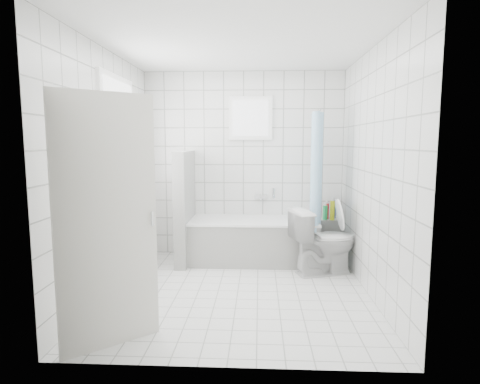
{
  "coord_description": "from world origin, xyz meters",
  "views": [
    {
      "loc": [
        0.23,
        -4.21,
        1.63
      ],
      "look_at": [
        0.01,
        0.35,
        1.05
      ],
      "focal_mm": 30.0,
      "sensor_mm": 36.0,
      "label": 1
    }
  ],
  "objects": [
    {
      "name": "ground",
      "position": [
        0.0,
        0.0,
        0.0
      ],
      "size": [
        3.0,
        3.0,
        0.0
      ],
      "primitive_type": "plane",
      "color": "white",
      "rests_on": "ground"
    },
    {
      "name": "ceiling",
      "position": [
        0.0,
        0.0,
        2.6
      ],
      "size": [
        3.0,
        3.0,
        0.0
      ],
      "primitive_type": "plane",
      "rotation": [
        3.14,
        0.0,
        0.0
      ],
      "color": "white",
      "rests_on": "ground"
    },
    {
      "name": "wall_back",
      "position": [
        0.0,
        1.5,
        1.3
      ],
      "size": [
        2.8,
        0.02,
        2.6
      ],
      "primitive_type": "cube",
      "color": "white",
      "rests_on": "ground"
    },
    {
      "name": "wall_front",
      "position": [
        0.0,
        -1.5,
        1.3
      ],
      "size": [
        2.8,
        0.02,
        2.6
      ],
      "primitive_type": "cube",
      "color": "white",
      "rests_on": "ground"
    },
    {
      "name": "wall_left",
      "position": [
        -1.4,
        0.0,
        1.3
      ],
      "size": [
        0.02,
        3.0,
        2.6
      ],
      "primitive_type": "cube",
      "color": "white",
      "rests_on": "ground"
    },
    {
      "name": "wall_right",
      "position": [
        1.4,
        0.0,
        1.3
      ],
      "size": [
        0.02,
        3.0,
        2.6
      ],
      "primitive_type": "cube",
      "color": "white",
      "rests_on": "ground"
    },
    {
      "name": "window_left",
      "position": [
        -1.35,
        0.3,
        1.6
      ],
      "size": [
        0.01,
        0.9,
        1.4
      ],
      "primitive_type": "cube",
      "color": "white",
      "rests_on": "wall_left"
    },
    {
      "name": "window_back",
      "position": [
        0.1,
        1.46,
        1.95
      ],
      "size": [
        0.5,
        0.01,
        0.5
      ],
      "primitive_type": "cube",
      "color": "white",
      "rests_on": "wall_back"
    },
    {
      "name": "window_sill",
      "position": [
        -1.31,
        0.3,
        0.86
      ],
      "size": [
        0.18,
        1.02,
        0.08
      ],
      "primitive_type": "cube",
      "color": "white",
      "rests_on": "wall_left"
    },
    {
      "name": "door",
      "position": [
        -0.94,
        -1.22,
        1.0
      ],
      "size": [
        0.64,
        0.55,
        2.0
      ],
      "primitive_type": "cube",
      "rotation": [
        0.0,
        0.0,
        -0.87
      ],
      "color": "silver",
      "rests_on": "ground"
    },
    {
      "name": "bathtub",
      "position": [
        0.15,
        1.12,
        0.29
      ],
      "size": [
        1.72,
        0.77,
        0.58
      ],
      "color": "white",
      "rests_on": "ground"
    },
    {
      "name": "partition_wall",
      "position": [
        -0.77,
        1.07,
        0.75
      ],
      "size": [
        0.15,
        0.85,
        1.5
      ],
      "primitive_type": "cube",
      "color": "white",
      "rests_on": "ground"
    },
    {
      "name": "tiled_ledge",
      "position": [
        1.2,
        1.38,
        0.28
      ],
      "size": [
        0.4,
        0.24,
        0.55
      ],
      "primitive_type": "cube",
      "color": "white",
      "rests_on": "ground"
    },
    {
      "name": "toilet",
      "position": [
        1.03,
        0.65,
        0.41
      ],
      "size": [
        0.9,
        0.68,
        0.82
      ],
      "primitive_type": "imported",
      "rotation": [
        0.0,
        0.0,
        1.88
      ],
      "color": "white",
      "rests_on": "ground"
    },
    {
      "name": "curtain_rod",
      "position": [
        0.95,
        1.1,
        2.0
      ],
      "size": [
        0.02,
        0.8,
        0.02
      ],
      "primitive_type": "cylinder",
      "rotation": [
        1.57,
        0.0,
        0.0
      ],
      "color": "silver",
      "rests_on": "wall_back"
    },
    {
      "name": "shower_curtain",
      "position": [
        0.95,
        0.97,
        1.1
      ],
      "size": [
        0.14,
        0.48,
        1.78
      ],
      "primitive_type": null,
      "color": "#4DA9E3",
      "rests_on": "curtain_rod"
    },
    {
      "name": "tub_faucet",
      "position": [
        0.25,
        1.46,
        0.85
      ],
      "size": [
        0.18,
        0.06,
        0.06
      ],
      "primitive_type": "cube",
      "color": "silver",
      "rests_on": "wall_back"
    },
    {
      "name": "sill_bottles",
      "position": [
        -1.3,
        0.24,
        1.01
      ],
      "size": [
        0.15,
        0.81,
        0.28
      ],
      "color": "white",
      "rests_on": "window_sill"
    },
    {
      "name": "ledge_bottles",
      "position": [
        1.21,
        1.35,
        0.67
      ],
      "size": [
        0.19,
        0.19,
        0.27
      ],
      "color": "red",
      "rests_on": "tiled_ledge"
    }
  ]
}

